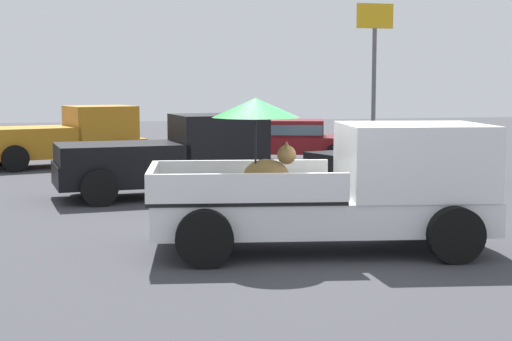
{
  "coord_description": "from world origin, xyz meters",
  "views": [
    {
      "loc": [
        -3.73,
        -10.97,
        2.52
      ],
      "look_at": [
        -0.71,
        1.16,
        1.1
      ],
      "focal_mm": 54.7,
      "sensor_mm": 36.0,
      "label": 1
    }
  ],
  "objects_px": {
    "pickup_truck_main": "(350,186)",
    "pickup_truck_far": "(69,137)",
    "pickup_truck_red": "(175,157)",
    "parked_sedan_near": "(395,153)",
    "parked_sedan_far": "(292,138)",
    "motel_sign": "(374,48)"
  },
  "relations": [
    {
      "from": "pickup_truck_main",
      "to": "parked_sedan_far",
      "type": "distance_m",
      "value": 13.27
    },
    {
      "from": "pickup_truck_main",
      "to": "pickup_truck_far",
      "type": "distance_m",
      "value": 13.93
    },
    {
      "from": "pickup_truck_far",
      "to": "parked_sedan_near",
      "type": "xyz_separation_m",
      "value": [
        7.94,
        -6.11,
        -0.13
      ]
    },
    {
      "from": "pickup_truck_main",
      "to": "pickup_truck_red",
      "type": "relative_size",
      "value": 1.07
    },
    {
      "from": "pickup_truck_main",
      "to": "motel_sign",
      "type": "relative_size",
      "value": 0.98
    },
    {
      "from": "parked_sedan_near",
      "to": "parked_sedan_far",
      "type": "distance_m",
      "value": 5.79
    },
    {
      "from": "pickup_truck_main",
      "to": "parked_sedan_near",
      "type": "relative_size",
      "value": 1.14
    },
    {
      "from": "motel_sign",
      "to": "pickup_truck_red",
      "type": "bearing_deg",
      "value": -131.46
    },
    {
      "from": "pickup_truck_red",
      "to": "pickup_truck_far",
      "type": "bearing_deg",
      "value": 102.22
    },
    {
      "from": "parked_sedan_far",
      "to": "motel_sign",
      "type": "xyz_separation_m",
      "value": [
        4.17,
        3.36,
        3.04
      ]
    },
    {
      "from": "parked_sedan_far",
      "to": "motel_sign",
      "type": "relative_size",
      "value": 0.86
    },
    {
      "from": "pickup_truck_red",
      "to": "parked_sedan_far",
      "type": "height_order",
      "value": "pickup_truck_red"
    },
    {
      "from": "pickup_truck_red",
      "to": "parked_sedan_near",
      "type": "xyz_separation_m",
      "value": [
        5.71,
        0.98,
        -0.13
      ]
    },
    {
      "from": "pickup_truck_main",
      "to": "parked_sedan_far",
      "type": "height_order",
      "value": "pickup_truck_main"
    },
    {
      "from": "parked_sedan_far",
      "to": "pickup_truck_main",
      "type": "bearing_deg",
      "value": -84.92
    },
    {
      "from": "pickup_truck_far",
      "to": "parked_sedan_near",
      "type": "relative_size",
      "value": 1.1
    },
    {
      "from": "pickup_truck_main",
      "to": "motel_sign",
      "type": "height_order",
      "value": "motel_sign"
    },
    {
      "from": "motel_sign",
      "to": "parked_sedan_far",
      "type": "bearing_deg",
      "value": -141.14
    },
    {
      "from": "pickup_truck_red",
      "to": "parked_sedan_near",
      "type": "bearing_deg",
      "value": 4.53
    },
    {
      "from": "pickup_truck_main",
      "to": "pickup_truck_far",
      "type": "relative_size",
      "value": 1.04
    },
    {
      "from": "pickup_truck_red",
      "to": "parked_sedan_far",
      "type": "xyz_separation_m",
      "value": [
        4.7,
        6.68,
        -0.13
      ]
    },
    {
      "from": "pickup_truck_red",
      "to": "pickup_truck_far",
      "type": "distance_m",
      "value": 7.43
    }
  ]
}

